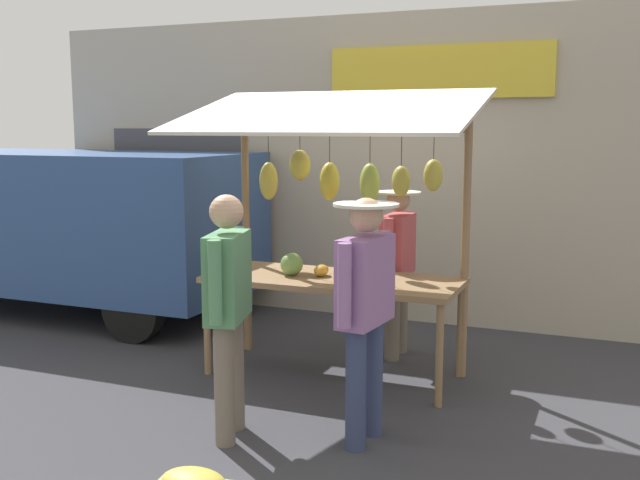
% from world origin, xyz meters
% --- Properties ---
extents(ground_plane, '(40.00, 40.00, 0.00)m').
position_xyz_m(ground_plane, '(0.00, 0.00, 0.00)').
color(ground_plane, '#38383D').
extents(street_backdrop, '(9.00, 0.30, 3.40)m').
position_xyz_m(street_backdrop, '(0.05, -2.20, 1.70)').
color(street_backdrop, '#B2A893').
rests_on(street_backdrop, ground).
extents(market_stall, '(2.50, 1.46, 2.50)m').
position_xyz_m(market_stall, '(0.02, -0.06, 1.55)').
color(market_stall, olive).
rests_on(market_stall, ground).
extents(vendor_with_sunhat, '(0.42, 0.69, 1.61)m').
position_xyz_m(vendor_with_sunhat, '(-0.36, -0.75, 0.95)').
color(vendor_with_sunhat, '#726656').
rests_on(vendor_with_sunhat, ground).
extents(shopper_with_ponytail, '(0.44, 0.72, 1.71)m').
position_xyz_m(shopper_with_ponytail, '(-0.71, 1.23, 1.02)').
color(shopper_with_ponytail, navy).
rests_on(shopper_with_ponytail, ground).
extents(shopper_in_grey_tee, '(0.34, 0.70, 1.72)m').
position_xyz_m(shopper_in_grey_tee, '(0.19, 1.50, 1.01)').
color(shopper_in_grey_tee, '#726656').
rests_on(shopper_in_grey_tee, ground).
extents(parked_van, '(4.40, 1.86, 1.88)m').
position_xyz_m(parked_van, '(3.91, -1.02, 1.12)').
color(parked_van, '#2D4C84').
rests_on(parked_van, ground).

